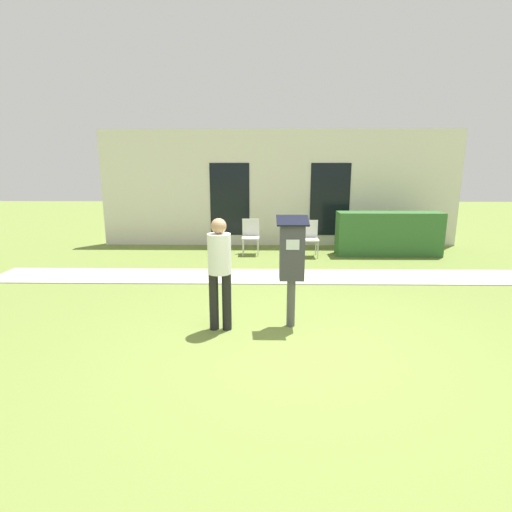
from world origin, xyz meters
name	(u,v)px	position (x,y,z in m)	size (l,w,h in m)	color
ground_plane	(300,348)	(0.00, 0.00, 0.00)	(40.00, 40.00, 0.00)	olive
sidewalk	(285,276)	(0.00, 3.25, 0.01)	(12.00, 1.10, 0.02)	#B7B2A8
building_facade	(280,189)	(0.00, 6.66, 1.60)	(10.00, 0.26, 3.20)	silver
parking_meter	(292,257)	(-0.07, 0.70, 1.02)	(0.44, 0.31, 1.59)	#4C4C4C
person_standing	(220,266)	(-1.06, 0.57, 0.93)	(0.32, 0.32, 1.58)	black
outdoor_chair_left	(251,234)	(-0.78, 5.41, 0.53)	(0.44, 0.44, 0.90)	silver
outdoor_chair_middle	(309,235)	(0.69, 5.19, 0.53)	(0.44, 0.44, 0.90)	silver
hedge_row	(389,234)	(2.72, 5.33, 0.55)	(2.61, 0.60, 1.10)	#33662D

